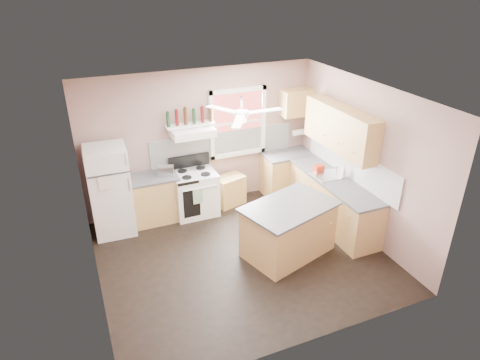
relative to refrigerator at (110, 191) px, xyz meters
name	(u,v)px	position (x,y,z in m)	size (l,w,h in m)	color
floor	(241,256)	(1.81, -1.59, -0.81)	(4.50, 4.50, 0.00)	black
ceiling	(242,96)	(1.81, -1.59, 1.89)	(4.50, 4.50, 0.00)	white
wall_back	(200,139)	(1.81, 0.44, 0.54)	(4.50, 0.05, 2.70)	gray
wall_right	(364,160)	(4.08, -1.59, 0.54)	(0.05, 4.00, 2.70)	gray
wall_left	(85,213)	(-0.47, -1.59, 0.54)	(0.05, 4.00, 2.70)	gray
backsplash_back	(223,145)	(2.26, 0.40, 0.36)	(2.90, 0.03, 0.55)	white
backsplash_right	(351,163)	(4.04, -1.29, 0.36)	(0.03, 2.60, 0.55)	white
window_view	(237,122)	(2.56, 0.40, 0.79)	(1.00, 0.02, 1.20)	maroon
window_frame	(238,123)	(2.56, 0.37, 0.79)	(1.16, 0.07, 1.36)	white
refrigerator	(110,191)	(0.00, 0.00, 0.00)	(0.69, 0.67, 1.62)	white
base_cabinet_left	(154,199)	(0.75, 0.11, -0.38)	(0.90, 0.60, 0.86)	#AD8948
counter_left	(151,178)	(0.75, 0.11, 0.07)	(0.92, 0.62, 0.04)	#454648
toaster	(166,171)	(1.01, 0.05, 0.18)	(0.28, 0.16, 0.18)	silver
stove	(195,193)	(1.53, 0.04, -0.38)	(0.80, 0.64, 0.86)	white
range_hood	(192,132)	(1.58, 0.16, 0.81)	(0.78, 0.50, 0.14)	white
bottle_shelf	(190,125)	(1.58, 0.28, 0.91)	(0.90, 0.26, 0.03)	white
cart	(230,191)	(2.27, 0.12, -0.53)	(0.57, 0.38, 0.57)	#AD8948
base_cabinet_corner	(287,174)	(3.56, 0.11, -0.38)	(1.00, 0.60, 0.86)	#AD8948
base_cabinet_right	(333,203)	(3.76, -1.29, -0.38)	(0.60, 2.20, 0.86)	#AD8948
counter_corner	(288,154)	(3.56, 0.11, 0.07)	(1.02, 0.62, 0.04)	#454648
counter_right	(335,181)	(3.75, -1.29, 0.07)	(0.62, 2.22, 0.04)	#454648
sink	(329,175)	(3.75, -1.09, 0.08)	(0.55, 0.45, 0.03)	silver
faucet	(337,170)	(3.91, -1.09, 0.16)	(0.03, 0.03, 0.14)	silver
upper_cabinet_right	(340,128)	(3.89, -1.09, 0.97)	(0.33, 1.80, 0.76)	#AD8948
upper_cabinet_corner	(296,103)	(3.76, 0.24, 1.09)	(0.60, 0.33, 0.52)	#AD8948
paper_towel	(299,132)	(3.88, 0.27, 0.44)	(0.12, 0.12, 0.26)	white
island	(288,230)	(2.55, -1.79, -0.38)	(1.39, 0.88, 0.86)	#AD8948
island_top	(290,207)	(2.55, -1.79, 0.07)	(1.47, 0.96, 0.04)	#454648
ceiling_fan_hub	(242,114)	(1.81, -1.59, 1.64)	(0.20, 0.20, 0.08)	white
soap_bottle	(344,172)	(3.93, -1.27, 0.20)	(0.08, 0.08, 0.22)	silver
red_caddy	(319,168)	(3.69, -0.83, 0.14)	(0.18, 0.12, 0.10)	#AA270E
wine_bottles	(190,116)	(1.58, 0.28, 1.07)	(0.86, 0.06, 0.31)	#143819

